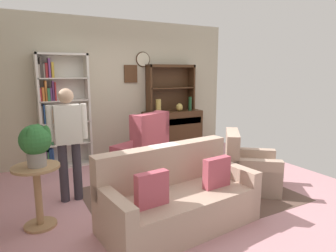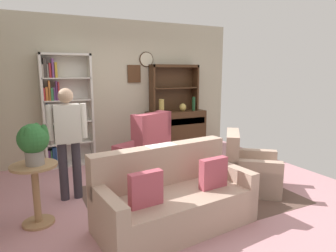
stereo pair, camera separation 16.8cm
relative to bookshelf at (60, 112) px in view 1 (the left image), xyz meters
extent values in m
cube|color=#C68C93|center=(1.21, -1.94, -1.06)|extent=(5.40, 4.60, 0.02)
cube|color=#BCB299|center=(1.21, 0.19, 0.35)|extent=(5.00, 0.06, 2.80)
cylinder|color=beige|center=(1.74, 0.14, 0.98)|extent=(0.28, 0.03, 0.28)
torus|color=#382314|center=(1.74, 0.14, 0.98)|extent=(0.31, 0.02, 0.31)
cube|color=#4C2D19|center=(1.46, 0.14, 0.68)|extent=(0.28, 0.03, 0.36)
cube|color=brown|center=(1.41, -2.24, -1.04)|extent=(2.86, 2.04, 0.01)
cube|color=silver|center=(-0.34, -0.01, 0.00)|extent=(0.04, 0.30, 2.10)
cube|color=silver|center=(0.52, -0.01, 0.00)|extent=(0.04, 0.30, 2.10)
cube|color=silver|center=(0.09, -0.01, 1.03)|extent=(0.90, 0.30, 0.04)
cube|color=silver|center=(0.09, -0.01, -1.03)|extent=(0.90, 0.30, 0.04)
cube|color=silver|center=(0.09, 0.13, 0.00)|extent=(0.90, 0.01, 2.10)
cube|color=silver|center=(0.09, -0.01, -0.60)|extent=(0.86, 0.30, 0.02)
cube|color=#723F7F|center=(-0.30, -0.03, -0.85)|extent=(0.04, 0.12, 0.29)
cube|color=#337247|center=(-0.26, -0.03, -0.86)|extent=(0.02, 0.17, 0.29)
cube|color=#284C8C|center=(-0.22, -0.03, -0.83)|extent=(0.04, 0.18, 0.33)
cube|color=#284C8C|center=(-0.18, -0.03, -0.83)|extent=(0.03, 0.24, 0.34)
cube|color=silver|center=(0.09, -0.01, -0.20)|extent=(0.86, 0.30, 0.02)
cube|color=gray|center=(-0.30, -0.03, -0.45)|extent=(0.04, 0.17, 0.29)
cube|color=gray|center=(-0.25, -0.03, -0.42)|extent=(0.04, 0.21, 0.35)
cube|color=gray|center=(-0.21, -0.03, -0.47)|extent=(0.03, 0.11, 0.26)
cube|color=#337247|center=(-0.17, -0.03, -0.43)|extent=(0.03, 0.11, 0.33)
cube|color=gray|center=(-0.13, -0.03, -0.43)|extent=(0.04, 0.14, 0.32)
cube|color=gray|center=(-0.09, -0.03, -0.47)|extent=(0.02, 0.14, 0.26)
cube|color=#CC7233|center=(-0.05, -0.03, -0.44)|extent=(0.03, 0.19, 0.32)
cube|color=gold|center=(-0.01, -0.03, -0.47)|extent=(0.04, 0.14, 0.25)
cube|color=silver|center=(0.09, -0.01, 0.20)|extent=(0.86, 0.30, 0.02)
cube|color=gray|center=(-0.31, -0.03, -0.03)|extent=(0.03, 0.14, 0.33)
cube|color=#284C8C|center=(-0.27, -0.03, -0.02)|extent=(0.02, 0.22, 0.34)
cube|color=#337247|center=(-0.24, -0.03, -0.08)|extent=(0.04, 0.24, 0.23)
cube|color=#3F3833|center=(-0.19, -0.03, -0.06)|extent=(0.03, 0.12, 0.25)
cube|color=#CC7233|center=(-0.15, -0.03, -0.07)|extent=(0.03, 0.16, 0.24)
cube|color=#3F3833|center=(-0.11, -0.03, -0.06)|extent=(0.03, 0.12, 0.27)
cube|color=#284C8C|center=(-0.08, -0.03, -0.05)|extent=(0.02, 0.11, 0.27)
cube|color=#CC7233|center=(-0.05, -0.03, -0.07)|extent=(0.02, 0.23, 0.24)
cube|color=silver|center=(0.09, -0.01, 0.61)|extent=(0.86, 0.30, 0.02)
cube|color=#B22D33|center=(-0.31, -0.03, 0.33)|extent=(0.03, 0.13, 0.22)
cube|color=#CC7233|center=(-0.26, -0.03, 0.33)|extent=(0.04, 0.16, 0.24)
cube|color=#CC7233|center=(-0.22, -0.03, 0.39)|extent=(0.03, 0.19, 0.35)
cube|color=#337247|center=(-0.18, -0.03, 0.33)|extent=(0.04, 0.23, 0.23)
cube|color=#723F7F|center=(-0.13, -0.03, 0.33)|extent=(0.03, 0.14, 0.23)
cube|color=#723F7F|center=(-0.10, -0.03, 0.39)|extent=(0.03, 0.15, 0.35)
cube|color=#B22D33|center=(-0.06, -0.03, 0.38)|extent=(0.02, 0.21, 0.33)
cube|color=gray|center=(-0.31, -0.03, 0.73)|extent=(0.03, 0.20, 0.23)
cube|color=#3F3833|center=(-0.27, -0.03, 0.79)|extent=(0.04, 0.20, 0.34)
cube|color=gray|center=(-0.22, -0.03, 0.74)|extent=(0.02, 0.14, 0.24)
cube|color=#B22D33|center=(-0.18, -0.03, 0.75)|extent=(0.04, 0.13, 0.26)
cube|color=#723F7F|center=(-0.13, -0.03, 0.79)|extent=(0.03, 0.18, 0.34)
cube|color=gold|center=(-0.09, -0.03, 0.75)|extent=(0.04, 0.19, 0.27)
cube|color=#422816|center=(2.34, -0.08, -0.54)|extent=(1.30, 0.45, 0.82)
cube|color=#422816|center=(1.74, -0.26, -1.00)|extent=(0.06, 0.06, 0.10)
cube|color=#422816|center=(2.94, -0.26, -1.00)|extent=(0.06, 0.06, 0.10)
cube|color=#422816|center=(1.74, 0.09, -1.00)|extent=(0.06, 0.06, 0.10)
cube|color=#422816|center=(2.94, 0.09, -1.00)|extent=(0.06, 0.06, 0.10)
cube|color=#352012|center=(2.34, -0.30, -0.33)|extent=(1.20, 0.01, 0.14)
cube|color=#422816|center=(1.81, 0.00, 0.37)|extent=(0.04, 0.26, 1.00)
cube|color=#422816|center=(2.87, 0.00, 0.37)|extent=(0.04, 0.26, 1.00)
cube|color=#422816|center=(2.34, 0.00, 0.84)|extent=(1.10, 0.26, 0.06)
cube|color=#422816|center=(2.34, 0.00, 0.37)|extent=(1.06, 0.26, 0.02)
cube|color=#422816|center=(2.34, 0.12, 0.37)|extent=(1.10, 0.01, 1.00)
cylinder|color=tan|center=(1.95, -0.16, 0.01)|extent=(0.11, 0.11, 0.28)
ellipsoid|color=tan|center=(2.47, -0.15, -0.04)|extent=(0.15, 0.15, 0.17)
cylinder|color=#194223|center=(2.73, -0.17, 0.02)|extent=(0.07, 0.07, 0.30)
cube|color=tan|center=(0.82, -2.93, -0.84)|extent=(1.88, 1.03, 0.42)
cube|color=tan|center=(0.79, -2.61, -0.39)|extent=(1.81, 0.38, 0.48)
cube|color=tan|center=(0.00, -3.02, -0.75)|extent=(0.23, 0.86, 0.60)
cube|color=tan|center=(1.65, -2.85, -0.75)|extent=(0.23, 0.86, 0.60)
cube|color=#B74C5B|center=(0.39, -3.10, -0.45)|extent=(0.37, 0.14, 0.36)
cube|color=#B74C5B|center=(1.28, -3.01, -0.45)|extent=(0.37, 0.14, 0.36)
cube|color=white|center=(0.79, -2.61, -0.15)|extent=(0.38, 0.22, 0.00)
cube|color=tan|center=(2.36, -2.49, -0.85)|extent=(1.08, 1.07, 0.40)
cube|color=tan|center=(2.13, -2.30, -0.41)|extent=(0.61, 0.70, 0.48)
cube|color=tan|center=(2.17, -2.73, -0.77)|extent=(0.70, 0.59, 0.55)
cube|color=tan|center=(2.55, -2.25, -0.77)|extent=(0.70, 0.59, 0.55)
cube|color=#B74C5B|center=(1.27, -0.72, -0.84)|extent=(1.05, 1.06, 0.42)
cube|color=#B74C5B|center=(1.40, -0.99, -0.31)|extent=(0.79, 0.51, 0.63)
cube|color=#B74C5B|center=(1.69, -0.81, -0.22)|extent=(0.21, 0.30, 0.44)
cube|color=#B74C5B|center=(1.07, -1.10, -0.22)|extent=(0.21, 0.30, 0.44)
cylinder|color=#A87F56|center=(-0.61, -2.16, -0.33)|extent=(0.52, 0.52, 0.03)
cylinder|color=#A87F56|center=(-0.61, -2.16, -0.70)|extent=(0.08, 0.08, 0.70)
cylinder|color=#A87F56|center=(-0.61, -2.16, -1.03)|extent=(0.36, 0.36, 0.03)
cylinder|color=gray|center=(-0.59, -2.18, -0.23)|extent=(0.20, 0.20, 0.16)
sphere|color=#2D6B33|center=(-0.59, -2.18, -0.01)|extent=(0.34, 0.34, 0.34)
ellipsoid|color=#2D6B33|center=(-0.64, -2.29, 0.03)|extent=(0.10, 0.06, 0.24)
ellipsoid|color=#2D6B33|center=(-0.54, -2.07, 0.03)|extent=(0.10, 0.06, 0.24)
ellipsoid|color=#2D6B33|center=(-0.48, -2.22, 0.03)|extent=(0.10, 0.06, 0.24)
ellipsoid|color=#2D6B33|center=(-0.68, -2.27, 0.03)|extent=(0.10, 0.06, 0.24)
cylinder|color=#38333D|center=(-0.23, -1.59, -0.64)|extent=(0.13, 0.13, 0.82)
cylinder|color=#38333D|center=(-0.05, -1.60, -0.64)|extent=(0.13, 0.13, 0.82)
cube|color=silver|center=(-0.14, -1.60, 0.03)|extent=(0.35, 0.22, 0.52)
sphere|color=tan|center=(-0.14, -1.60, 0.41)|extent=(0.21, 0.21, 0.20)
cylinder|color=silver|center=(-0.36, -1.59, 0.06)|extent=(0.08, 0.08, 0.48)
cylinder|color=silver|center=(0.08, -1.61, 0.06)|extent=(0.08, 0.08, 0.48)
cube|color=#422816|center=(1.00, -1.96, -0.64)|extent=(0.80, 0.50, 0.03)
cube|color=#422816|center=(0.63, -2.18, -0.85)|extent=(0.05, 0.05, 0.39)
cube|color=#422816|center=(1.37, -2.18, -0.85)|extent=(0.05, 0.05, 0.39)
cube|color=#422816|center=(0.63, -1.74, -0.85)|extent=(0.05, 0.05, 0.39)
cube|color=#422816|center=(1.37, -1.74, -0.85)|extent=(0.05, 0.05, 0.39)
cube|color=#337247|center=(1.05, -1.87, -0.61)|extent=(0.18, 0.12, 0.03)
cube|color=#CC7233|center=(1.05, -1.88, -0.59)|extent=(0.15, 0.16, 0.02)
cube|color=#3F3833|center=(1.06, -1.88, -0.56)|extent=(0.14, 0.13, 0.03)
cube|color=#337247|center=(1.05, -1.88, -0.53)|extent=(0.15, 0.15, 0.03)
camera|label=1|loc=(-0.82, -5.66, 0.73)|focal=31.51mm
camera|label=2|loc=(-0.67, -5.73, 0.73)|focal=31.51mm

